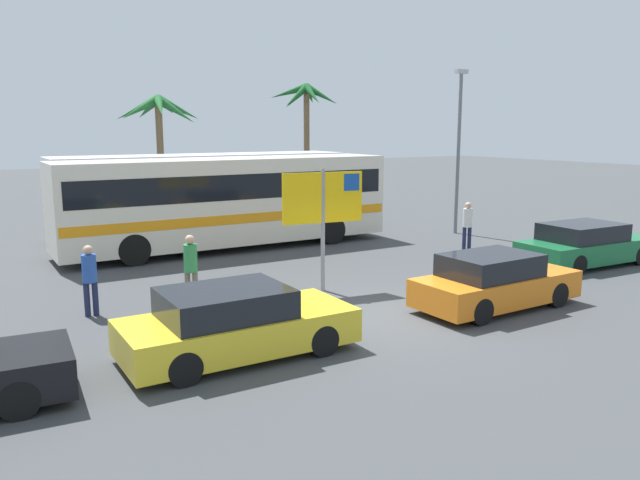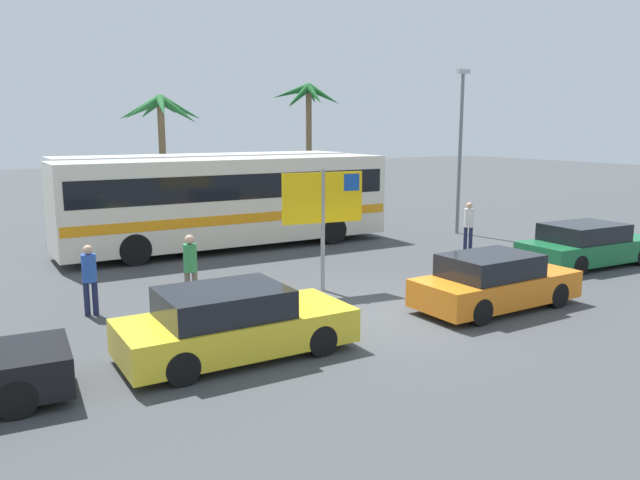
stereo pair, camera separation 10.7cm
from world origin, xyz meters
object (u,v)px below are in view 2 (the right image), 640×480
(ferry_sign, at_px, (325,202))
(car_orange, at_px, (495,282))
(car_green, at_px, (587,245))
(pedestrian_by_bus, at_px, (190,264))
(pedestrian_near_sign, at_px, (469,222))
(bus_rear_coach, at_px, (206,189))
(bus_front_coach, at_px, (229,198))
(car_yellow, at_px, (233,323))
(pedestrian_crossing_lot, at_px, (89,274))

(ferry_sign, xyz_separation_m, car_orange, (2.59, -3.46, -1.69))
(car_green, height_order, pedestrian_by_bus, pedestrian_by_bus)
(pedestrian_near_sign, bearing_deg, bus_rear_coach, 72.60)
(bus_front_coach, height_order, bus_rear_coach, same)
(car_yellow, relative_size, pedestrian_by_bus, 2.50)
(bus_rear_coach, relative_size, pedestrian_near_sign, 6.93)
(car_yellow, distance_m, car_green, 12.58)
(car_yellow, bearing_deg, bus_front_coach, 67.88)
(pedestrian_near_sign, bearing_deg, bus_front_coach, 89.89)
(bus_rear_coach, xyz_separation_m, pedestrian_crossing_lot, (-6.23, -9.27, -0.82))
(car_green, bearing_deg, pedestrian_crossing_lot, 172.90)
(bus_front_coach, height_order, car_orange, bus_front_coach)
(bus_rear_coach, distance_m, ferry_sign, 10.08)
(bus_rear_coach, relative_size, pedestrian_crossing_lot, 7.12)
(bus_front_coach, relative_size, ferry_sign, 3.64)
(car_green, bearing_deg, pedestrian_by_bus, 173.00)
(car_orange, bearing_deg, car_green, 16.34)
(ferry_sign, height_order, car_green, ferry_sign)
(bus_front_coach, height_order, car_green, bus_front_coach)
(ferry_sign, height_order, car_yellow, ferry_sign)
(pedestrian_near_sign, distance_m, pedestrian_by_bus, 10.75)
(car_green, relative_size, pedestrian_crossing_lot, 2.83)
(ferry_sign, relative_size, car_orange, 0.77)
(car_orange, xyz_separation_m, pedestrian_by_bus, (-6.07, 3.86, 0.39))
(ferry_sign, bearing_deg, pedestrian_crossing_lot, -179.98)
(pedestrian_crossing_lot, height_order, pedestrian_by_bus, pedestrian_by_bus)
(pedestrian_near_sign, height_order, pedestrian_by_bus, pedestrian_by_bus)
(ferry_sign, bearing_deg, car_yellow, -132.62)
(pedestrian_near_sign, relative_size, pedestrian_by_bus, 0.97)
(bus_front_coach, xyz_separation_m, pedestrian_near_sign, (7.03, -4.54, -0.80))
(ferry_sign, relative_size, pedestrian_by_bus, 1.85)
(bus_rear_coach, relative_size, car_green, 2.51)
(bus_rear_coach, height_order, pedestrian_by_bus, bus_rear_coach)
(pedestrian_near_sign, bearing_deg, car_orange, 173.79)
(ferry_sign, height_order, pedestrian_near_sign, ferry_sign)
(pedestrian_crossing_lot, bearing_deg, bus_rear_coach, -22.23)
(bus_front_coach, distance_m, pedestrian_crossing_lot, 8.32)
(ferry_sign, relative_size, pedestrian_crossing_lot, 1.96)
(car_orange, relative_size, car_yellow, 0.97)
(car_orange, bearing_deg, bus_front_coach, 102.39)
(car_orange, height_order, car_yellow, same)
(car_orange, bearing_deg, pedestrian_by_bus, 146.15)
(car_green, bearing_deg, car_yellow, -170.12)
(ferry_sign, distance_m, car_green, 8.85)
(car_yellow, height_order, car_green, same)
(car_orange, xyz_separation_m, car_green, (5.96, 1.91, 0.00))
(car_green, bearing_deg, bus_rear_coach, 126.87)
(ferry_sign, height_order, pedestrian_by_bus, ferry_sign)
(car_yellow, bearing_deg, pedestrian_crossing_lot, 113.95)
(bus_front_coach, bearing_deg, car_orange, -76.21)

